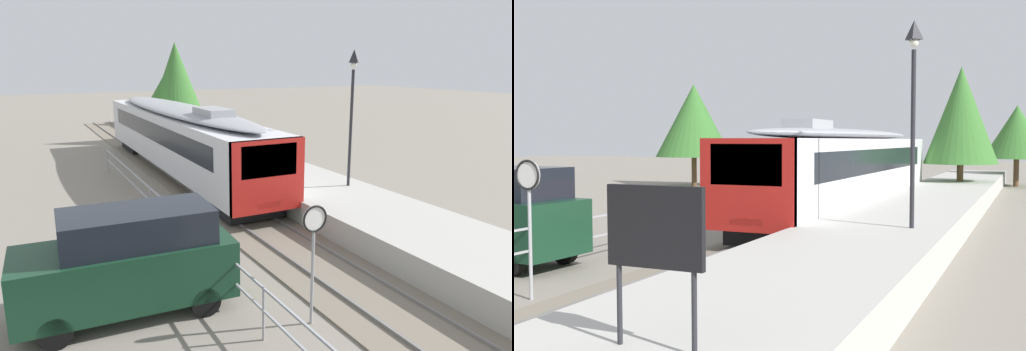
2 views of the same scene
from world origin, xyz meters
The scene contains 10 objects.
ground_plane centered at (-3.00, 22.00, 0.00)m, with size 160.00×160.00×0.00m, color gray.
track_rails centered at (0.00, 22.00, 0.03)m, with size 3.20×60.00×0.14m.
commuter_train centered at (0.00, 27.64, 2.15)m, with size 2.82×19.88×3.74m.
station_platform centered at (3.25, 22.00, 0.45)m, with size 3.90×60.00×0.90m, color #B7B5AD.
platform_lamp_mid_platform centered at (4.25, 18.92, 4.62)m, with size 0.34×0.34×5.35m.
speed_limit_sign centered at (-2.03, 12.08, 2.12)m, with size 0.61×0.10×2.81m.
carpark_fence centered at (-3.30, 12.00, 0.91)m, with size 0.06×36.06×1.25m.
parked_van_dark_green centered at (-5.52, 14.46, 1.29)m, with size 4.99×2.20×2.51m.
tree_behind_station_far centered at (3.35, 38.37, 4.54)m, with size 4.02×4.02×7.22m.
tree_distant_left centered at (5.98, 48.38, 3.74)m, with size 4.42×4.42×5.56m.
Camera 1 is at (-7.54, 4.04, 5.76)m, focal length 33.30 mm.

